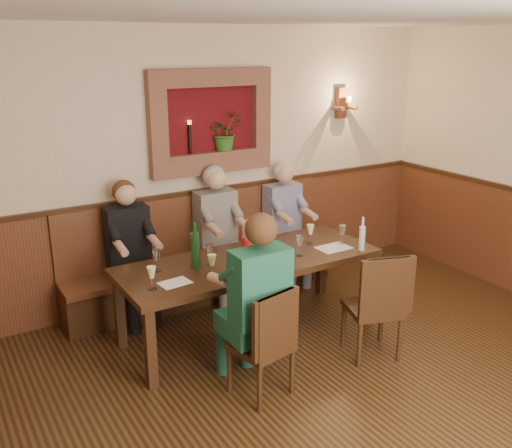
{
  "coord_description": "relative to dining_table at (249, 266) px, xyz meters",
  "views": [
    {
      "loc": [
        -2.46,
        -2.31,
        2.62
      ],
      "look_at": [
        0.1,
        1.9,
        1.05
      ],
      "focal_mm": 40.0,
      "sensor_mm": 36.0,
      "label": 1
    }
  ],
  "objects": [
    {
      "name": "wall_niche",
      "position": [
        0.24,
        1.09,
        1.13
      ],
      "size": [
        1.36,
        0.3,
        1.06
      ],
      "color": "#530B10",
      "rests_on": "ground"
    },
    {
      "name": "bench",
      "position": [
        0.0,
        0.94,
        -0.35
      ],
      "size": [
        3.0,
        0.45,
        1.11
      ],
      "color": "#381E0F",
      "rests_on": "ground"
    },
    {
      "name": "wine_glass_7",
      "position": [
        0.71,
        0.05,
        0.17
      ],
      "size": [
        0.08,
        0.08,
        0.19
      ],
      "primitive_type": null,
      "color": "#F5EF93",
      "rests_on": "dining_table"
    },
    {
      "name": "spittoon_bucket",
      "position": [
        -0.03,
        -0.13,
        0.2
      ],
      "size": [
        0.29,
        0.29,
        0.26
      ],
      "primitive_type": "cylinder",
      "rotation": [
        0.0,
        0.0,
        -0.33
      ],
      "color": "red",
      "rests_on": "dining_table"
    },
    {
      "name": "wine_glass_5",
      "position": [
        -0.22,
        -0.33,
        0.17
      ],
      "size": [
        0.08,
        0.08,
        0.19
      ],
      "primitive_type": null,
      "color": "#F5EF93",
      "rests_on": "dining_table"
    },
    {
      "name": "chair_near_right",
      "position": [
        0.71,
        -0.89,
        -0.4
      ],
      "size": [
        0.54,
        0.54,
        0.96
      ],
      "rotation": [
        0.0,
        0.0,
        -0.32
      ],
      "color": "black",
      "rests_on": "ground"
    },
    {
      "name": "wine_bottle_green_a",
      "position": [
        0.08,
        -0.1,
        0.22
      ],
      "size": [
        0.07,
        0.07,
        0.37
      ],
      "rotation": [
        0.0,
        0.0,
        0.07
      ],
      "color": "#19471E",
      "rests_on": "dining_table"
    },
    {
      "name": "wine_glass_0",
      "position": [
        -0.47,
        -0.19,
        0.17
      ],
      "size": [
        0.08,
        0.08,
        0.19
      ],
      "primitive_type": null,
      "color": "#F5EF93",
      "rests_on": "dining_table"
    },
    {
      "name": "person_bench_right",
      "position": [
        0.98,
        0.84,
        -0.11
      ],
      "size": [
        0.4,
        0.49,
        1.38
      ],
      "color": "navy",
      "rests_on": "ground"
    },
    {
      "name": "tasting_sheet_c",
      "position": [
        0.83,
        -0.17,
        0.08
      ],
      "size": [
        0.32,
        0.23,
        0.0
      ],
      "primitive_type": "cube",
      "rotation": [
        0.0,
        0.0,
        0.02
      ],
      "color": "white",
      "rests_on": "dining_table"
    },
    {
      "name": "person_bench_mid",
      "position": [
        0.14,
        0.84,
        -0.08
      ],
      "size": [
        0.42,
        0.52,
        1.43
      ],
      "color": "#5B5553",
      "rests_on": "ground"
    },
    {
      "name": "dining_table",
      "position": [
        0.0,
        0.0,
        0.0
      ],
      "size": [
        2.4,
        0.9,
        0.75
      ],
      "color": "black",
      "rests_on": "ground"
    },
    {
      "name": "person_bench_left",
      "position": [
        -0.82,
        0.84,
        -0.1
      ],
      "size": [
        0.41,
        0.5,
        1.39
      ],
      "color": "black",
      "rests_on": "ground"
    },
    {
      "name": "ground_plane",
      "position": [
        0.0,
        -1.85,
        -0.68
      ],
      "size": [
        6.0,
        6.0,
        0.0
      ],
      "primitive_type": "plane",
      "color": "black",
      "rests_on": "ground"
    },
    {
      "name": "tasting_sheet_d",
      "position": [
        -0.3,
        -0.28,
        0.08
      ],
      "size": [
        0.38,
        0.34,
        0.0
      ],
      "primitive_type": "cube",
      "rotation": [
        0.0,
        0.0,
        0.41
      ],
      "color": "white",
      "rests_on": "dining_table"
    },
    {
      "name": "person_chair_front",
      "position": [
        -0.42,
        -0.78,
        -0.06
      ],
      "size": [
        0.44,
        0.54,
        1.47
      ],
      "color": "#175050",
      "rests_on": "ground"
    },
    {
      "name": "tasting_sheet_a",
      "position": [
        -0.8,
        -0.16,
        0.08
      ],
      "size": [
        0.27,
        0.2,
        0.0
      ],
      "primitive_type": "cube",
      "rotation": [
        0.0,
        0.0,
        0.1
      ],
      "color": "white",
      "rests_on": "dining_table"
    },
    {
      "name": "wainscoting",
      "position": [
        0.0,
        -1.85,
        -0.09
      ],
      "size": [
        6.02,
        6.02,
        1.15
      ],
      "color": "#5A2C19",
      "rests_on": "ground"
    },
    {
      "name": "chair_near_left",
      "position": [
        -0.42,
        -0.9,
        -0.41
      ],
      "size": [
        0.47,
        0.47,
        0.91
      ],
      "rotation": [
        0.0,
        0.0,
        0.2
      ],
      "color": "black",
      "rests_on": "ground"
    },
    {
      "name": "wine_glass_1",
      "position": [
        -0.07,
        -0.2,
        0.17
      ],
      "size": [
        0.08,
        0.08,
        0.19
      ],
      "primitive_type": null,
      "color": "#F5EF93",
      "rests_on": "dining_table"
    },
    {
      "name": "wine_glass_4",
      "position": [
        0.43,
        -0.17,
        0.17
      ],
      "size": [
        0.08,
        0.08,
        0.19
      ],
      "primitive_type": null,
      "color": "white",
      "rests_on": "dining_table"
    },
    {
      "name": "wall_sconce",
      "position": [
        1.9,
        1.08,
        1.27
      ],
      "size": [
        0.25,
        0.2,
        0.35
      ],
      "color": "#5A2C19",
      "rests_on": "ground"
    },
    {
      "name": "wine_glass_3",
      "position": [
        0.97,
        -0.13,
        0.17
      ],
      "size": [
        0.08,
        0.08,
        0.19
      ],
      "primitive_type": null,
      "color": "white",
      "rests_on": "dining_table"
    },
    {
      "name": "wine_glass_6",
      "position": [
        -0.82,
        0.16,
        0.17
      ],
      "size": [
        0.08,
        0.08,
        0.19
      ],
      "primitive_type": null,
      "color": "white",
      "rests_on": "dining_table"
    },
    {
      "name": "tasting_sheet_b",
      "position": [
        0.04,
        -0.13,
        0.08
      ],
      "size": [
        0.3,
        0.21,
        0.0
      ],
      "primitive_type": "cube",
      "rotation": [
        0.0,
        0.0,
        -0.0
      ],
      "color": "white",
      "rests_on": "dining_table"
    },
    {
      "name": "wine_glass_2",
      "position": [
        -0.37,
        0.06,
        0.17
      ],
      "size": [
        0.08,
        0.08,
        0.19
      ],
      "primitive_type": null,
      "color": "white",
      "rests_on": "dining_table"
    },
    {
      "name": "water_bottle",
      "position": [
        1.02,
        -0.36,
        0.2
      ],
      "size": [
        0.08,
        0.08,
        0.33
      ],
      "rotation": [
        0.0,
        0.0,
        -0.42
      ],
      "color": "silver",
      "rests_on": "dining_table"
    },
    {
      "name": "wine_bottle_green_b",
      "position": [
        -0.51,
        0.05,
        0.24
      ],
      "size": [
        0.1,
        0.1,
        0.41
      ],
      "rotation": [
        0.0,
        0.0,
        0.33
      ],
      "color": "#19471E",
      "rests_on": "dining_table"
    },
    {
      "name": "wine_glass_8",
      "position": [
        -1.0,
        -0.18,
        0.17
      ],
      "size": [
        0.08,
        0.08,
        0.19
      ],
      "primitive_type": null,
      "color": "#F5EF93",
      "rests_on": "dining_table"
    },
    {
      "name": "room_shell",
      "position": [
        0.0,
        -1.85,
        1.21
      ],
      "size": [
        6.04,
        6.04,
        2.82
      ],
      "color": "beige",
      "rests_on": "ground"
    }
  ]
}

